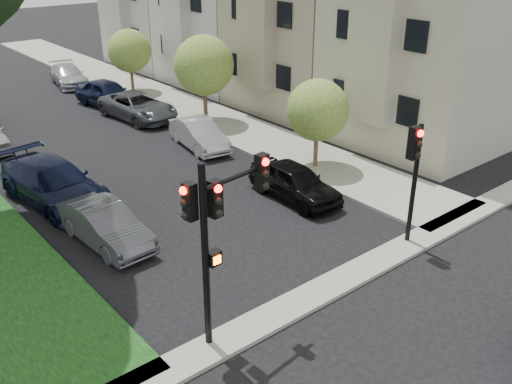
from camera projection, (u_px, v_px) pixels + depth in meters
ground at (380, 326)px, 14.56m from camera, size 140.00×140.00×0.00m
sidewalk_right at (144, 92)px, 35.22m from camera, size 3.50×44.00×0.12m
sidewalk_cross at (324, 290)px, 15.94m from camera, size 60.00×1.00×0.12m
small_tree_a at (318, 110)px, 23.07m from camera, size 2.55×2.55×3.82m
small_tree_b at (204, 65)px, 28.47m from camera, size 3.01×3.01×4.52m
small_tree_c at (130, 51)px, 34.12m from camera, size 2.57×2.57×3.86m
traffic_signal_main at (217, 220)px, 12.75m from camera, size 2.35×0.61×4.79m
traffic_signal_secondary at (414, 164)px, 17.15m from camera, size 0.51×0.41×4.02m
car_parked_0 at (295, 182)px, 21.14m from camera, size 1.74×4.08×1.38m
car_parked_1 at (199, 134)px, 26.12m from camera, size 2.01×4.16×1.31m
car_parked_2 at (138, 106)px, 30.12m from camera, size 2.75×5.14×1.37m
car_parked_3 at (108, 94)px, 32.07m from camera, size 2.48×4.73×1.53m
car_parked_4 at (69, 75)px, 36.64m from camera, size 2.57×4.65×1.27m
car_parked_5 at (105, 225)px, 18.13m from camera, size 1.67×4.10×1.32m
car_parked_6 at (54, 183)px, 20.80m from camera, size 2.79×5.64×1.57m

